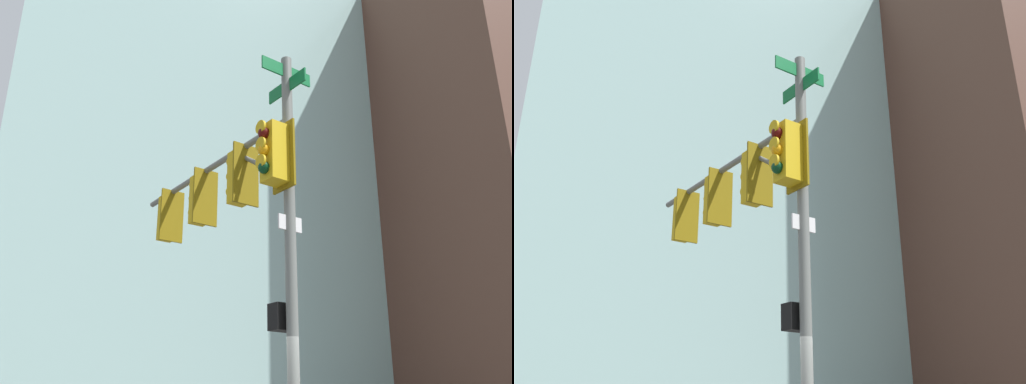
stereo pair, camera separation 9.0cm
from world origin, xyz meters
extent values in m
cylinder|color=slate|center=(0.03, -0.24, 3.62)|extent=(0.18, 0.18, 7.23)
cylinder|color=slate|center=(2.52, 0.17, 6.03)|extent=(5.00, 0.95, 0.12)
cylinder|color=slate|center=(0.93, -0.09, 5.58)|extent=(1.04, 0.25, 0.75)
cube|color=#0F6B33|center=(0.03, -0.24, 6.98)|extent=(0.20, 1.04, 0.24)
cube|color=#0F6B33|center=(0.03, -0.24, 6.68)|extent=(0.96, 0.19, 0.24)
cube|color=white|center=(0.03, -0.24, 4.22)|extent=(0.10, 0.45, 0.24)
cube|color=gold|center=(1.42, -0.01, 5.47)|extent=(0.39, 0.39, 1.00)
cube|color=#7D640C|center=(1.23, -0.04, 5.47)|extent=(0.13, 0.54, 1.16)
sphere|color=#470A07|center=(1.62, 0.02, 5.77)|extent=(0.20, 0.20, 0.20)
cylinder|color=gold|center=(1.68, 0.03, 5.86)|extent=(0.08, 0.23, 0.23)
sphere|color=#4C330A|center=(1.62, 0.02, 5.47)|extent=(0.20, 0.20, 0.20)
cylinder|color=gold|center=(1.68, 0.03, 5.56)|extent=(0.08, 0.23, 0.23)
sphere|color=green|center=(1.62, 0.02, 5.17)|extent=(0.20, 0.20, 0.20)
cylinder|color=gold|center=(1.68, 0.03, 5.26)|extent=(0.08, 0.23, 0.23)
cube|color=gold|center=(2.80, 0.22, 5.47)|extent=(0.39, 0.39, 1.00)
cube|color=#7D640C|center=(2.61, 0.19, 5.47)|extent=(0.13, 0.54, 1.16)
sphere|color=red|center=(3.00, 0.25, 5.77)|extent=(0.20, 0.20, 0.20)
cylinder|color=gold|center=(3.07, 0.26, 5.86)|extent=(0.08, 0.23, 0.23)
sphere|color=#4C330A|center=(3.00, 0.25, 5.47)|extent=(0.20, 0.20, 0.20)
cylinder|color=gold|center=(3.07, 0.26, 5.56)|extent=(0.08, 0.23, 0.23)
sphere|color=#0A3819|center=(3.00, 0.25, 5.17)|extent=(0.20, 0.20, 0.20)
cylinder|color=gold|center=(3.07, 0.26, 5.26)|extent=(0.08, 0.23, 0.23)
cube|color=gold|center=(4.18, 0.45, 5.47)|extent=(0.39, 0.39, 1.00)
cube|color=#7D640C|center=(4.00, 0.42, 5.47)|extent=(0.13, 0.54, 1.16)
sphere|color=#470A07|center=(4.39, 0.48, 5.77)|extent=(0.20, 0.20, 0.20)
cylinder|color=gold|center=(4.45, 0.49, 5.86)|extent=(0.08, 0.23, 0.23)
sphere|color=#4C330A|center=(4.39, 0.48, 5.47)|extent=(0.20, 0.20, 0.20)
cylinder|color=gold|center=(4.45, 0.49, 5.56)|extent=(0.08, 0.23, 0.23)
sphere|color=green|center=(4.39, 0.48, 5.17)|extent=(0.20, 0.20, 0.20)
cylinder|color=gold|center=(4.45, 0.49, 5.26)|extent=(0.08, 0.23, 0.23)
cube|color=gold|center=(-0.02, 0.04, 5.33)|extent=(0.39, 0.39, 1.00)
cube|color=#7D640C|center=(0.02, -0.14, 5.33)|extent=(0.54, 0.13, 1.16)
sphere|color=#470A07|center=(-0.05, 0.25, 5.63)|extent=(0.20, 0.20, 0.20)
cylinder|color=gold|center=(-0.06, 0.31, 5.72)|extent=(0.23, 0.08, 0.23)
sphere|color=#F29E0C|center=(-0.05, 0.25, 5.33)|extent=(0.20, 0.20, 0.20)
cylinder|color=gold|center=(-0.06, 0.31, 5.42)|extent=(0.23, 0.08, 0.23)
sphere|color=#0A3819|center=(-0.05, 0.25, 5.03)|extent=(0.20, 0.20, 0.20)
cylinder|color=gold|center=(-0.06, 0.31, 5.12)|extent=(0.23, 0.08, 0.23)
cube|color=black|center=(0.27, -0.20, 2.80)|extent=(0.31, 0.40, 0.40)
cube|color=#EA5914|center=(0.40, -0.18, 2.80)|extent=(0.06, 0.25, 0.28)
cube|color=#845B47|center=(27.68, -39.45, 21.16)|extent=(25.41, 15.89, 42.32)
cube|color=brown|center=(23.11, -32.08, 18.17)|extent=(21.49, 19.99, 36.35)
cube|color=#9EC6C1|center=(40.42, -11.14, 40.29)|extent=(32.19, 30.88, 80.58)
camera|label=1|loc=(-7.14, 3.92, 1.47)|focal=39.45mm
camera|label=2|loc=(-7.18, 3.83, 1.47)|focal=39.45mm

